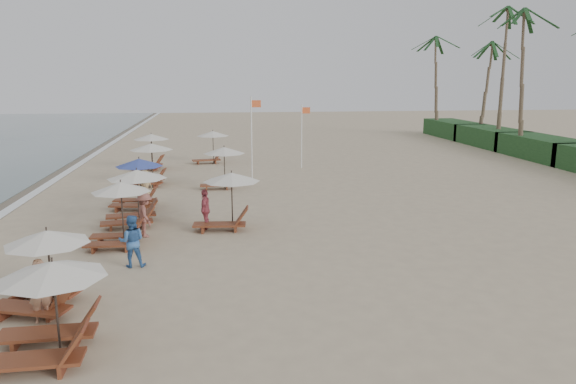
{
  "coord_description": "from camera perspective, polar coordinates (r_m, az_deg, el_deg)",
  "views": [
    {
      "loc": [
        -1.88,
        -14.31,
        5.82
      ],
      "look_at": [
        1.0,
        6.73,
        1.3
      ],
      "focal_mm": 33.44,
      "sensor_mm": 36.0,
      "label": 1
    }
  ],
  "objects": [
    {
      "name": "ground",
      "position": [
        15.56,
        -0.29,
        -9.95
      ],
      "size": [
        160.0,
        160.0,
        0.0
      ],
      "primitive_type": "plane",
      "color": "tan",
      "rests_on": "ground"
    },
    {
      "name": "foam_line",
      "position": [
        26.68,
        -28.04,
        -2.0
      ],
      "size": [
        0.5,
        140.0,
        0.02
      ],
      "primitive_type": "cube",
      "color": "white",
      "rests_on": "ground"
    },
    {
      "name": "lounger_station_0",
      "position": [
        12.56,
        -24.61,
        -11.69
      ],
      "size": [
        2.66,
        2.2,
        2.14
      ],
      "color": "brown",
      "rests_on": "ground"
    },
    {
      "name": "lounger_station_1",
      "position": [
        15.16,
        -24.93,
        -7.79
      ],
      "size": [
        2.61,
        2.52,
        2.09
      ],
      "color": "brown",
      "rests_on": "ground"
    },
    {
      "name": "lounger_station_2",
      "position": [
        19.67,
        -17.79,
        -2.34
      ],
      "size": [
        2.36,
        2.03,
        2.31
      ],
      "color": "brown",
      "rests_on": "ground"
    },
    {
      "name": "lounger_station_3",
      "position": [
        22.36,
        -16.26,
        -0.58
      ],
      "size": [
        2.7,
        2.36,
        2.25
      ],
      "color": "brown",
      "rests_on": "ground"
    },
    {
      "name": "lounger_station_4",
      "position": [
        25.27,
        -15.94,
        0.82
      ],
      "size": [
        2.51,
        2.14,
        2.28
      ],
      "color": "brown",
      "rests_on": "ground"
    },
    {
      "name": "lounger_station_5",
      "position": [
        30.48,
        -14.62,
        2.98
      ],
      "size": [
        2.59,
        2.35,
        2.33
      ],
      "color": "brown",
      "rests_on": "ground"
    },
    {
      "name": "lounger_station_6",
      "position": [
        35.94,
        -14.6,
        4.21
      ],
      "size": [
        2.59,
        2.29,
        2.3
      ],
      "color": "brown",
      "rests_on": "ground"
    },
    {
      "name": "inland_station_0",
      "position": [
        20.93,
        -6.6,
        -0.43
      ],
      "size": [
        2.76,
        2.24,
        2.22
      ],
      "color": "brown",
      "rests_on": "ground"
    },
    {
      "name": "inland_station_1",
      "position": [
        28.84,
        -7.08,
        3.27
      ],
      "size": [
        2.51,
        2.24,
        2.22
      ],
      "color": "brown",
      "rests_on": "ground"
    },
    {
      "name": "inland_station_2",
      "position": [
        37.75,
        -8.28,
        5.14
      ],
      "size": [
        2.69,
        2.24,
        2.22
      ],
      "color": "brown",
      "rests_on": "ground"
    },
    {
      "name": "beachgoer_near",
      "position": [
        14.44,
        -24.76,
        -9.52
      ],
      "size": [
        0.64,
        0.48,
        1.58
      ],
      "primitive_type": "imported",
      "rotation": [
        0.0,
        0.0,
        0.2
      ],
      "color": "#AB7C5D",
      "rests_on": "ground"
    },
    {
      "name": "beachgoer_mid_a",
      "position": [
        17.52,
        -16.28,
        -5.03
      ],
      "size": [
        0.83,
        0.65,
        1.66
      ],
      "primitive_type": "imported",
      "rotation": [
        0.0,
        0.0,
        3.17
      ],
      "color": "#34629E",
      "rests_on": "ground"
    },
    {
      "name": "beachgoer_mid_b",
      "position": [
        20.65,
        -14.97,
        -2.36
      ],
      "size": [
        0.96,
        1.23,
        1.67
      ],
      "primitive_type": "imported",
      "rotation": [
        0.0,
        0.0,
        1.93
      ],
      "color": "brown",
      "rests_on": "ground"
    },
    {
      "name": "beachgoer_far_a",
      "position": [
        21.24,
        -8.79,
        -1.81
      ],
      "size": [
        0.58,
        1.0,
        1.59
      ],
      "primitive_type": "imported",
      "rotation": [
        0.0,
        0.0,
        4.49
      ],
      "color": "#B04654",
      "rests_on": "ground"
    },
    {
      "name": "beachgoer_far_b",
      "position": [
        26.73,
        -14.95,
        0.68
      ],
      "size": [
        0.87,
        0.85,
        1.51
      ],
      "primitive_type": "imported",
      "rotation": [
        0.0,
        0.0,
        0.75
      ],
      "color": "tan",
      "rests_on": "ground"
    },
    {
      "name": "flag_pole_near",
      "position": [
        30.81,
        -3.83,
        6.08
      ],
      "size": [
        0.6,
        0.08,
        4.8
      ],
      "color": "silver",
      "rests_on": "ground"
    },
    {
      "name": "flag_pole_far",
      "position": [
        35.24,
        1.51,
        6.32
      ],
      "size": [
        0.6,
        0.08,
        4.17
      ],
      "color": "silver",
      "rests_on": "ground"
    }
  ]
}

